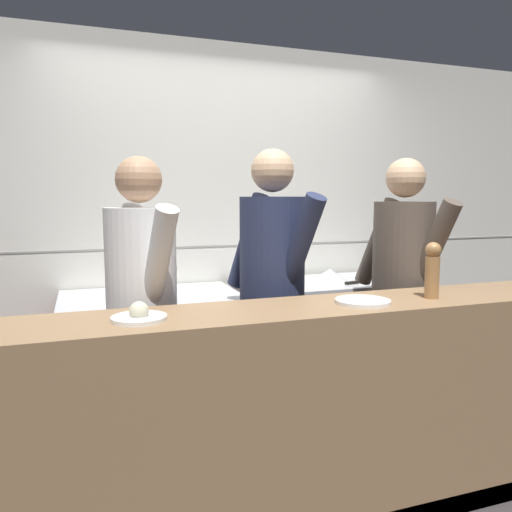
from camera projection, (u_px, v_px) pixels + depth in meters
ground_plane at (295, 491)px, 2.56m from camera, size 14.00×14.00×0.00m
wall_back_tiled at (223, 225)px, 3.68m from camera, size 8.00×0.06×2.60m
oven_range at (153, 363)px, 3.21m from camera, size 1.11×0.71×0.89m
prep_counter at (320, 344)px, 3.60m from camera, size 1.15×0.65×0.91m
pass_counter at (320, 413)px, 2.32m from camera, size 2.76×0.45×1.02m
stock_pot at (152, 279)px, 3.19m from camera, size 0.33×0.33×0.18m
mixing_bowl_steel at (330, 275)px, 3.60m from camera, size 0.26×0.26×0.09m
chefs_knife at (362, 282)px, 3.49m from camera, size 0.36×0.10×0.02m
plated_dish_main at (139, 316)px, 1.97m from camera, size 0.22×0.22×0.08m
plated_dish_appetiser at (363, 301)px, 2.29m from camera, size 0.25×0.25×0.02m
pepper_mill at (432, 269)px, 2.39m from camera, size 0.07×0.07×0.27m
chef_head_cook at (142, 310)px, 2.48m from camera, size 0.43×0.74×1.70m
chef_sous at (272, 292)px, 2.77m from camera, size 0.46×0.76×1.76m
chef_line at (402, 289)px, 2.97m from camera, size 0.42×0.76×1.73m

